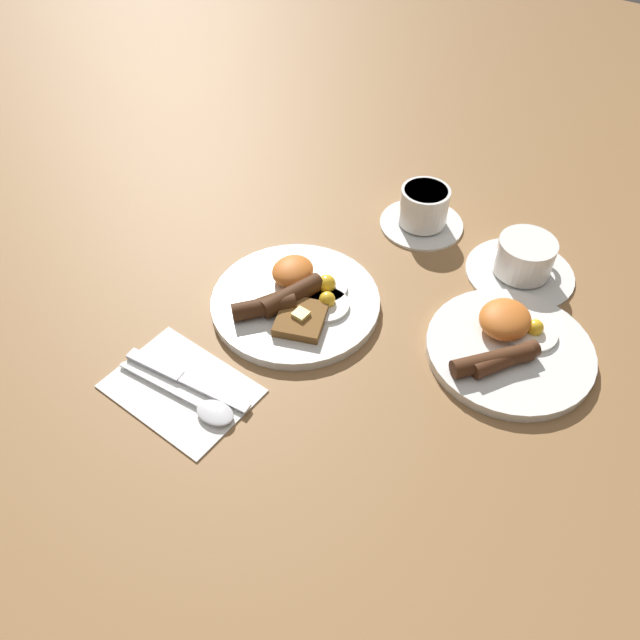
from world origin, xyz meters
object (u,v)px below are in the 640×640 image
Objects in this scene: breakfast_plate_near at (295,299)px; spoon at (203,407)px; teacup_near at (423,210)px; teacup_far at (523,261)px; knife at (180,377)px; breakfast_plate_far at (508,345)px.

breakfast_plate_near reaches higher than spoon.
teacup_near is (-0.28, 0.07, 0.02)m from breakfast_plate_near.
spoon is at bearing -26.90° from teacup_far.
breakfast_plate_near is 1.28× the size of knife.
spoon is (0.50, -0.05, -0.02)m from teacup_near.
spoon is at bearing -42.60° from breakfast_plate_far.
teacup_far is at bearing 82.43° from teacup_near.
knife is (0.29, -0.34, -0.01)m from breakfast_plate_far.
spoon reaches higher than knife.
breakfast_plate_far is 1.37× the size of teacup_far.
breakfast_plate_near is 1.09× the size of breakfast_plate_far.
teacup_far is 0.86× the size of knife.
spoon is (0.31, -0.28, -0.01)m from breakfast_plate_far.
breakfast_plate_far is 1.63× the size of teacup_near.
teacup_near reaches higher than breakfast_plate_far.
knife is 1.05× the size of spoon.
teacup_far reaches higher than knife.
breakfast_plate_far reaches higher than breakfast_plate_near.
breakfast_plate_near is 1.77× the size of teacup_near.
teacup_near is at bearing 166.69° from breakfast_plate_near.
spoon is at bearing -23.78° from knife.
knife is at bearing 157.89° from spoon.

